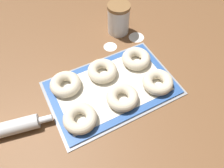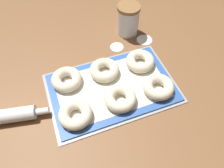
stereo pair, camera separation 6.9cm
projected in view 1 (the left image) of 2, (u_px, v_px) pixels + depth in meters
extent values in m
plane|color=brown|center=(112.00, 86.00, 0.94)|extent=(2.80, 2.80, 0.00)
cube|color=#93969B|center=(112.00, 88.00, 0.93)|extent=(0.54, 0.35, 0.01)
cube|color=#2D569E|center=(112.00, 87.00, 0.93)|extent=(0.51, 0.32, 0.00)
cube|color=silver|center=(112.00, 87.00, 0.93)|extent=(0.46, 0.27, 0.00)
torus|color=beige|center=(80.00, 118.00, 0.82)|extent=(0.13, 0.13, 0.04)
torus|color=beige|center=(122.00, 97.00, 0.87)|extent=(0.13, 0.13, 0.04)
torus|color=beige|center=(158.00, 82.00, 0.92)|extent=(0.13, 0.13, 0.04)
torus|color=beige|center=(66.00, 84.00, 0.91)|extent=(0.13, 0.13, 0.04)
torus|color=beige|center=(102.00, 71.00, 0.95)|extent=(0.13, 0.13, 0.04)
torus|color=beige|center=(136.00, 59.00, 0.99)|extent=(0.13, 0.13, 0.04)
cylinder|color=white|center=(118.00, 20.00, 1.10)|extent=(0.11, 0.11, 0.14)
cylinder|color=olive|center=(119.00, 6.00, 1.03)|extent=(0.11, 0.11, 0.02)
cylinder|color=silver|center=(45.00, 119.00, 0.82)|extent=(0.05, 0.03, 0.03)
ellipsoid|color=white|center=(136.00, 37.00, 1.12)|extent=(0.08, 0.08, 0.00)
ellipsoid|color=white|center=(110.00, 47.00, 1.08)|extent=(0.07, 0.07, 0.00)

